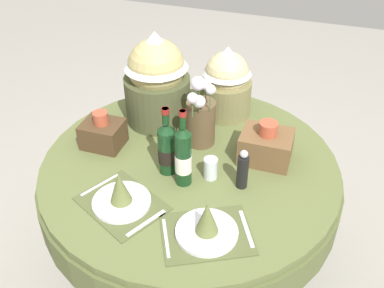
{
  "coord_description": "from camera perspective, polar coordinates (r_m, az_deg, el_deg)",
  "views": [
    {
      "loc": [
        0.5,
        -1.49,
        2.05
      ],
      "look_at": [
        0.0,
        0.03,
        0.85
      ],
      "focal_mm": 41.32,
      "sensor_mm": 36.0,
      "label": 1
    }
  ],
  "objects": [
    {
      "name": "woven_basket_side_right",
      "position": [
        2.03,
        9.54,
        -0.19
      ],
      "size": [
        0.23,
        0.19,
        0.2
      ],
      "color": "brown",
      "rests_on": "dining_table"
    },
    {
      "name": "gift_tub_back_left",
      "position": [
        2.2,
        -4.59,
        8.81
      ],
      "size": [
        0.33,
        0.33,
        0.48
      ],
      "color": "#474C2D",
      "rests_on": "dining_table"
    },
    {
      "name": "dining_table",
      "position": [
        2.12,
        -0.29,
        -5.27
      ],
      "size": [
        1.39,
        1.39,
        0.77
      ],
      "color": "#5B6638",
      "rests_on": "ground"
    },
    {
      "name": "wine_bottle_centre",
      "position": [
        1.83,
        -1.13,
        -1.58
      ],
      "size": [
        0.07,
        0.07,
        0.36
      ],
      "color": "#143819",
      "rests_on": "dining_table"
    },
    {
      "name": "ground",
      "position": [
        2.58,
        -0.24,
        -15.74
      ],
      "size": [
        8.0,
        8.0,
        0.0
      ],
      "primitive_type": "plane",
      "color": "#9E998E"
    },
    {
      "name": "flower_vase",
      "position": [
        2.07,
        1.23,
        3.45
      ],
      "size": [
        0.14,
        0.22,
        0.36
      ],
      "color": "brown",
      "rests_on": "dining_table"
    },
    {
      "name": "pepper_mill",
      "position": [
        1.86,
        6.55,
        -3.38
      ],
      "size": [
        0.05,
        0.05,
        0.19
      ],
      "color": "black",
      "rests_on": "dining_table"
    },
    {
      "name": "place_setting_right",
      "position": [
        1.68,
        1.93,
        -10.47
      ],
      "size": [
        0.42,
        0.39,
        0.16
      ],
      "color": "#4E562F",
      "rests_on": "dining_table"
    },
    {
      "name": "gift_tub_back_centre",
      "position": [
        2.28,
        4.47,
        8.3
      ],
      "size": [
        0.26,
        0.26,
        0.38
      ],
      "color": "olive",
      "rests_on": "dining_table"
    },
    {
      "name": "woven_basket_side_left",
      "position": [
        2.14,
        -11.45,
        1.37
      ],
      "size": [
        0.19,
        0.16,
        0.18
      ],
      "color": "#47331E",
      "rests_on": "dining_table"
    },
    {
      "name": "wine_bottle_left",
      "position": [
        1.91,
        -3.25,
        -0.53
      ],
      "size": [
        0.08,
        0.08,
        0.33
      ],
      "color": "#143819",
      "rests_on": "dining_table"
    },
    {
      "name": "tumbler_near_right",
      "position": [
        1.92,
        2.42,
        -3.15
      ],
      "size": [
        0.06,
        0.06,
        0.1
      ],
      "primitive_type": "cylinder",
      "color": "silver",
      "rests_on": "dining_table"
    },
    {
      "name": "place_setting_left",
      "position": [
        1.82,
        -9.16,
        -6.58
      ],
      "size": [
        0.42,
        0.39,
        0.16
      ],
      "color": "#4E562F",
      "rests_on": "dining_table"
    }
  ]
}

